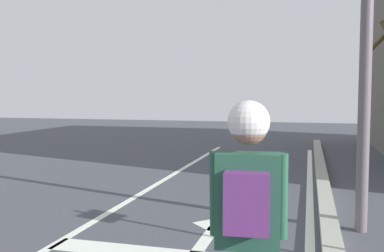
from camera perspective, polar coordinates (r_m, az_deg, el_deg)
name	(u,v)px	position (r m, az deg, el deg)	size (l,w,h in m)	color
lane_line_center	(59,242)	(5.84, -17.12, -14.36)	(0.12, 20.00, 0.01)	silver
lane_arrow_stem	(203,243)	(5.56, 1.43, -15.15)	(0.16, 1.40, 0.01)	silver
lane_arrow_head	(217,223)	(6.34, 3.29, -12.66)	(0.56, 0.44, 0.01)	silver
skater	(248,203)	(2.68, 7.33, -10.05)	(0.48, 0.64, 1.73)	#2A516B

